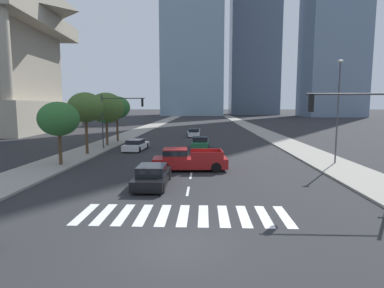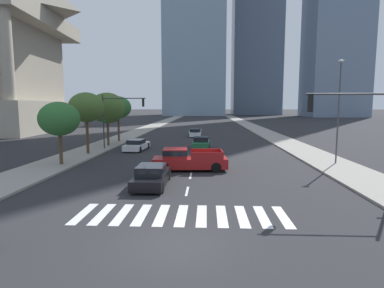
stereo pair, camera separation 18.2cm
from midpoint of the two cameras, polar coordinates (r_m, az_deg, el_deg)
name	(u,v)px [view 1 (the left image)]	position (r m, az deg, el deg)	size (l,w,h in m)	color
ground_plane	(177,246)	(11.62, -3.13, -17.93)	(800.00, 800.00, 0.00)	#28282B
sidewalk_east	(287,143)	(42.11, 16.67, 0.12)	(4.00, 260.00, 0.15)	gray
sidewalk_west	(109,143)	(42.66, -14.86, 0.26)	(4.00, 260.00, 0.15)	gray
crosswalk_near	(183,215)	(14.49, -1.96, -12.74)	(9.45, 2.85, 0.01)	silver
lane_divider_center	(197,142)	(41.90, 0.84, 0.28)	(0.14, 50.00, 0.01)	silver
pickup_truck	(186,160)	(23.91, -1.25, -2.84)	(5.71, 2.45, 1.67)	maroon
sedan_white_0	(193,133)	(49.82, 0.12, 2.01)	(2.09, 4.57, 1.26)	silver
sedan_green_1	(200,143)	(35.77, 1.37, 0.13)	(1.98, 4.44, 1.37)	#1E6038
sedan_white_2	(136,145)	(35.08, -10.26, -0.21)	(2.14, 4.89, 1.22)	silver
sedan_black_3	(152,176)	(19.49, -7.47, -5.81)	(1.88, 4.68, 1.31)	black
traffic_signal_near	(361,121)	(18.18, 28.04, 3.63)	(4.81, 0.28, 5.72)	#333335
traffic_signal_far	(118,112)	(35.64, -13.40, 5.74)	(5.02, 0.28, 5.93)	#333335
street_lamp_east	(338,105)	(28.38, 24.78, 6.46)	(0.50, 0.24, 8.38)	#3F3F42
street_tree_nearest	(59,119)	(27.39, -23.18, 4.18)	(3.21, 3.21, 5.05)	#4C3823
street_tree_second	(85,108)	(32.71, -18.89, 6.27)	(3.43, 3.43, 6.03)	#4C3823
street_tree_third	(106,108)	(38.87, -15.42, 6.30)	(4.24, 4.24, 6.26)	#4C3823
street_tree_fourth	(117,108)	(43.25, -13.58, 6.43)	(3.50, 3.50, 5.98)	#4C3823
office_tower_left_skyline	(193,28)	(166.34, 0.11, 20.31)	(29.56, 29.46, 87.53)	#7A93A8
office_tower_center_skyline	(255,8)	(184.26, 11.31, 22.98)	(25.12, 20.74, 122.17)	slate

